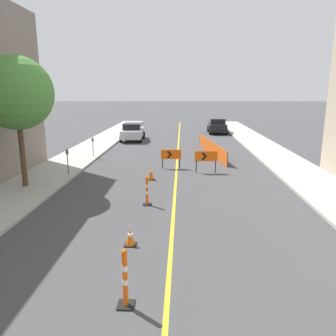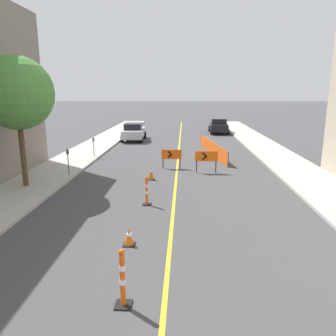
# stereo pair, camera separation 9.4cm
# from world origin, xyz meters

# --- Properties ---
(lane_stripe) EXTENTS (0.12, 49.24, 0.01)m
(lane_stripe) POSITION_xyz_m (0.00, 24.62, 0.00)
(lane_stripe) COLOR gold
(lane_stripe) RESTS_ON ground_plane
(sidewalk_left) EXTENTS (2.95, 49.24, 0.13)m
(sidewalk_left) POSITION_xyz_m (-6.85, 24.62, 0.06)
(sidewalk_left) COLOR #ADA89E
(sidewalk_left) RESTS_ON ground_plane
(sidewalk_right) EXTENTS (2.95, 49.24, 0.13)m
(sidewalk_right) POSITION_xyz_m (6.85, 24.62, 0.06)
(sidewalk_right) COLOR #ADA89E
(sidewalk_right) RESTS_ON ground_plane
(traffic_cone_second) EXTENTS (0.35, 0.35, 0.51)m
(traffic_cone_second) POSITION_xyz_m (-1.21, 9.81, 0.25)
(traffic_cone_second) COLOR black
(traffic_cone_second) RESTS_ON ground_plane
(traffic_cone_third) EXTENTS (0.35, 0.35, 0.72)m
(traffic_cone_third) POSITION_xyz_m (-1.27, 17.13, 0.36)
(traffic_cone_third) COLOR black
(traffic_cone_third) RESTS_ON ground_plane
(delineator_post_front) EXTENTS (0.36, 0.36, 1.31)m
(delineator_post_front) POSITION_xyz_m (-0.87, 7.01, 0.57)
(delineator_post_front) COLOR black
(delineator_post_front) RESTS_ON ground_plane
(delineator_post_rear) EXTENTS (0.34, 0.34, 1.18)m
(delineator_post_rear) POSITION_xyz_m (-1.07, 13.34, 0.51)
(delineator_post_rear) COLOR black
(delineator_post_rear) RESTS_ON ground_plane
(arrow_barricade_primary) EXTENTS (1.18, 0.13, 1.12)m
(arrow_barricade_primary) POSITION_xyz_m (-0.33, 19.73, 0.79)
(arrow_barricade_primary) COLOR #EF560C
(arrow_barricade_primary) RESTS_ON ground_plane
(arrow_barricade_secondary) EXTENTS (1.26, 0.12, 1.21)m
(arrow_barricade_secondary) POSITION_xyz_m (1.64, 18.79, 0.88)
(arrow_barricade_secondary) COLOR #EF560C
(arrow_barricade_secondary) RESTS_ON ground_plane
(safety_mesh_fence) EXTENTS (1.25, 8.43, 0.92)m
(safety_mesh_fence) POSITION_xyz_m (2.42, 24.34, 0.46)
(safety_mesh_fence) COLOR #EF560C
(safety_mesh_fence) RESTS_ON ground_plane
(parked_car_curb_near) EXTENTS (2.00, 4.38, 1.59)m
(parked_car_curb_near) POSITION_xyz_m (-4.24, 30.83, 0.80)
(parked_car_curb_near) COLOR #B7B7BC
(parked_car_curb_near) RESTS_ON ground_plane
(parked_car_curb_mid) EXTENTS (1.99, 4.38, 1.59)m
(parked_car_curb_mid) POSITION_xyz_m (4.10, 36.56, 0.80)
(parked_car_curb_mid) COLOR black
(parked_car_curb_mid) RESTS_ON ground_plane
(parking_meter_near_curb) EXTENTS (0.12, 0.11, 1.36)m
(parking_meter_near_curb) POSITION_xyz_m (-5.72, 17.59, 1.08)
(parking_meter_near_curb) COLOR #4C4C51
(parking_meter_near_curb) RESTS_ON sidewalk_left
(parking_meter_far_curb) EXTENTS (0.12, 0.11, 1.28)m
(parking_meter_far_curb) POSITION_xyz_m (-5.72, 22.59, 1.03)
(parking_meter_far_curb) COLOR #4C4C51
(parking_meter_far_curb) RESTS_ON sidewalk_left
(street_tree_left_near) EXTENTS (3.24, 3.24, 5.85)m
(street_tree_left_near) POSITION_xyz_m (-7.00, 15.37, 4.35)
(street_tree_left_near) COLOR #4C3823
(street_tree_left_near) RESTS_ON sidewalk_left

